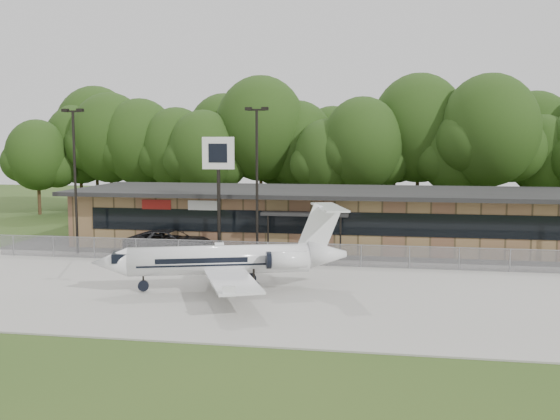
% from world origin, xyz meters
% --- Properties ---
extents(ground, '(160.00, 160.00, 0.00)m').
position_xyz_m(ground, '(0.00, 0.00, 0.00)').
color(ground, '#2C491A').
rests_on(ground, ground).
extents(apron, '(64.00, 18.00, 0.08)m').
position_xyz_m(apron, '(0.00, 8.00, 0.04)').
color(apron, '#9E9B93').
rests_on(apron, ground).
extents(parking_lot, '(50.00, 9.00, 0.06)m').
position_xyz_m(parking_lot, '(0.00, 19.50, 0.03)').
color(parking_lot, '#383835').
rests_on(parking_lot, ground).
extents(terminal, '(41.00, 11.65, 4.30)m').
position_xyz_m(terminal, '(-0.00, 23.94, 2.18)').
color(terminal, olive).
rests_on(terminal, ground).
extents(fence, '(46.00, 0.04, 1.52)m').
position_xyz_m(fence, '(0.00, 15.00, 0.78)').
color(fence, gray).
rests_on(fence, ground).
extents(treeline, '(72.00, 12.00, 15.00)m').
position_xyz_m(treeline, '(0.00, 42.00, 7.50)').
color(treeline, '#1F3A12').
rests_on(treeline, ground).
extents(light_pole_left, '(1.55, 0.30, 10.23)m').
position_xyz_m(light_pole_left, '(-18.00, 16.50, 5.98)').
color(light_pole_left, black).
rests_on(light_pole_left, ground).
extents(light_pole_mid, '(1.55, 0.30, 10.23)m').
position_xyz_m(light_pole_mid, '(-5.00, 16.50, 5.98)').
color(light_pole_mid, black).
rests_on(light_pole_mid, ground).
extents(business_jet, '(13.57, 12.17, 4.61)m').
position_xyz_m(business_jet, '(-4.75, 7.83, 1.65)').
color(business_jet, white).
rests_on(business_jet, ground).
extents(suv, '(6.56, 3.30, 1.78)m').
position_xyz_m(suv, '(-11.42, 17.44, 0.89)').
color(suv, '#2E2E31').
rests_on(suv, ground).
extents(pole_sign, '(2.18, 0.33, 8.28)m').
position_xyz_m(pole_sign, '(-7.72, 16.80, 6.34)').
color(pole_sign, black).
rests_on(pole_sign, ground).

